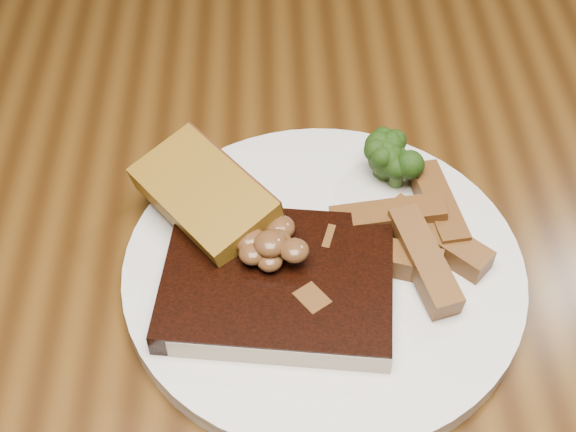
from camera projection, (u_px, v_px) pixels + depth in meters
name	position (u px, v px, depth m)	size (l,w,h in m)	color
dining_table	(290.00, 295.00, 0.71)	(1.60, 0.90, 0.75)	#452B0D
plate	(323.00, 272.00, 0.60)	(0.30, 0.30, 0.01)	silver
steak	(278.00, 283.00, 0.57)	(0.16, 0.12, 0.02)	black
steak_bone	(279.00, 353.00, 0.53)	(0.15, 0.01, 0.02)	#BBAA91
mushroom_pile	(268.00, 244.00, 0.56)	(0.06, 0.06, 0.03)	#532E1A
garlic_bread	(206.00, 213.00, 0.61)	(0.11, 0.06, 0.02)	olive
potato_wedges	(397.00, 242.00, 0.59)	(0.11, 0.11, 0.02)	brown
broccoli_cluster	(385.00, 162.00, 0.64)	(0.06, 0.06, 0.04)	#1D380C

